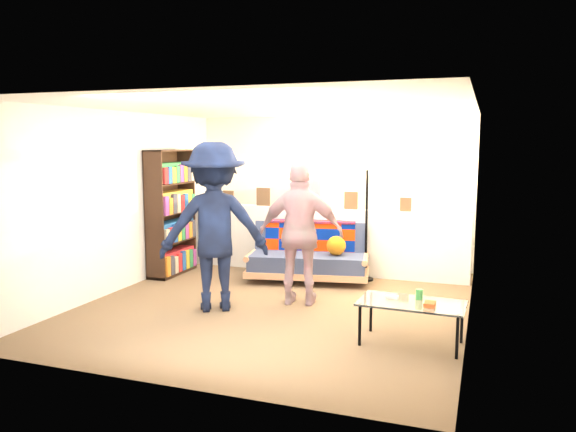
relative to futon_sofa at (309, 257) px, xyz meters
The scene contains 10 objects.
ground 1.34m from the futon_sofa, 90.43° to the right, with size 5.00×5.00×0.00m, color brown.
room_shell 1.56m from the futon_sofa, 90.68° to the right, with size 4.60×5.05×2.45m.
half_wall_ledge 0.53m from the futon_sofa, 91.10° to the left, with size 4.45×0.15×1.00m, color silver.
ledge_decor 0.99m from the futon_sofa, 115.90° to the left, with size 2.97×0.02×0.45m.
futon_sofa is the anchor object (origin of this frame).
bookshelf 2.18m from the futon_sofa, behind, with size 0.31×0.94×1.87m.
coffee_table 2.76m from the futon_sofa, 51.05° to the right, with size 1.05×0.61×0.53m.
floor_lamp 1.19m from the futon_sofa, 20.67° to the left, with size 0.38×0.30×1.68m.
person_left 1.95m from the futon_sofa, 110.47° to the right, with size 1.29×0.74×1.99m, color black.
person_right 1.32m from the futon_sofa, 77.61° to the right, with size 1.03×0.43×1.76m, color pink.
Camera 1 is at (2.38, -6.31, 1.99)m, focal length 35.00 mm.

